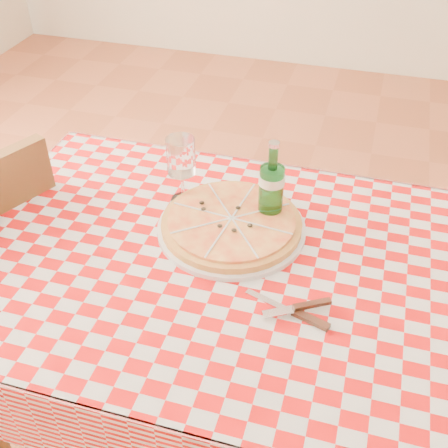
# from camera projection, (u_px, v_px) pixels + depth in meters

# --- Properties ---
(dining_table) EXTENTS (1.20, 0.80, 0.75)m
(dining_table) POSITION_uv_depth(u_px,v_px,m) (225.00, 290.00, 1.39)
(dining_table) COLOR brown
(dining_table) RESTS_ON ground
(tablecloth) EXTENTS (1.30, 0.90, 0.01)m
(tablecloth) POSITION_uv_depth(u_px,v_px,m) (225.00, 262.00, 1.33)
(tablecloth) COLOR #B50B0B
(tablecloth) RESTS_ON dining_table
(pizza_plate) EXTENTS (0.42, 0.42, 0.05)m
(pizza_plate) POSITION_uv_depth(u_px,v_px,m) (231.00, 223.00, 1.40)
(pizza_plate) COLOR gold
(pizza_plate) RESTS_ON tablecloth
(water_bottle) EXTENTS (0.07, 0.07, 0.23)m
(water_bottle) POSITION_uv_depth(u_px,v_px,m) (272.00, 183.00, 1.37)
(water_bottle) COLOR #196626
(water_bottle) RESTS_ON tablecloth
(wine_glass) EXTENTS (0.08, 0.08, 0.19)m
(wine_glass) POSITION_uv_depth(u_px,v_px,m) (182.00, 171.00, 1.46)
(wine_glass) COLOR white
(wine_glass) RESTS_ON tablecloth
(cutlery) EXTENTS (0.24, 0.21, 0.02)m
(cutlery) POSITION_uv_depth(u_px,v_px,m) (293.00, 309.00, 1.19)
(cutlery) COLOR silver
(cutlery) RESTS_ON tablecloth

